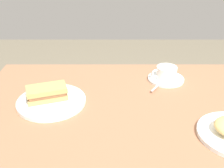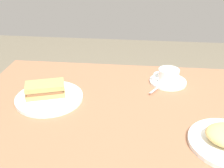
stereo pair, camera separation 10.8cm
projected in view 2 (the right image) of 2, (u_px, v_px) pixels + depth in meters
name	position (u px, v px, depth m)	size (l,w,h in m)	color
dining_table	(146.00, 125.00, 1.03)	(1.34, 0.73, 0.76)	#9C6748
sandwich_plate	(49.00, 98.00, 1.03)	(0.26, 0.26, 0.01)	white
sandwich_front	(45.00, 89.00, 1.02)	(0.16, 0.12, 0.05)	tan
coffee_saucer	(168.00, 82.00, 1.15)	(0.16, 0.16, 0.01)	white
coffee_cup	(168.00, 75.00, 1.14)	(0.11, 0.09, 0.05)	white
spoon	(159.00, 87.00, 1.09)	(0.06, 0.09, 0.01)	silver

